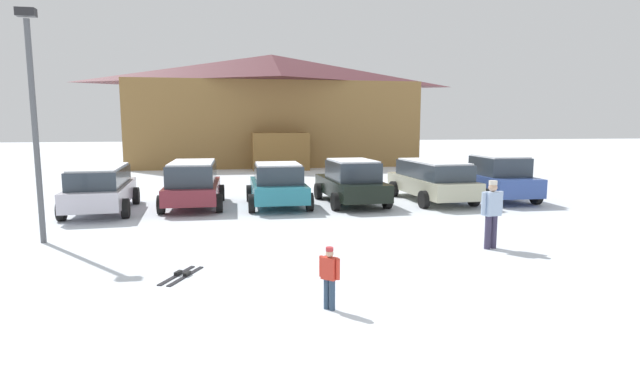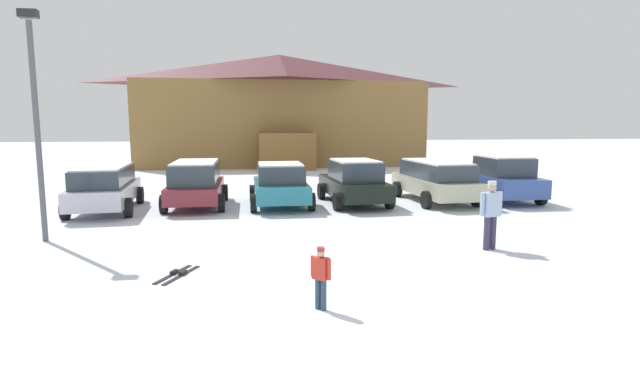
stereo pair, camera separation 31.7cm
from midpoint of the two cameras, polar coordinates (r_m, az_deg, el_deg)
name	(u,v)px [view 1 (the left image)]	position (r m, az deg, el deg)	size (l,w,h in m)	color
ground	(468,376)	(6.62, 15.13, -19.69)	(160.00, 160.00, 0.00)	silver
ski_lodge	(272,109)	(38.23, -5.72, 9.43)	(20.40, 11.99, 8.07)	olive
parked_silver_wagon	(101,187)	(18.67, -24.20, 0.51)	(2.33, 4.75, 1.58)	silver
parked_maroon_van	(193,183)	(18.62, -14.79, 1.04)	(2.17, 4.22, 1.66)	maroon
parked_teal_hatchback	(278,184)	(18.28, -5.34, 0.86)	(2.23, 4.07, 1.59)	teal
parked_black_sedan	(351,182)	(18.77, 3.11, 1.18)	(2.29, 4.51, 1.68)	black
parked_beige_suv	(432,179)	(19.82, 12.23, 1.45)	(2.35, 4.88, 1.59)	#ADAC90
parked_blue_hatchback	(497,178)	(20.80, 19.17, 1.52)	(2.25, 4.07, 1.78)	#324C95
skier_child_in_red_jacket	(329,274)	(8.22, -0.03, -9.41)	(0.30, 0.29, 1.05)	#2C4058
skier_adult_in_blue_parka	(492,210)	(12.67, 18.36, -2.02)	(0.61, 0.32, 1.67)	#38324D
pair_of_skis	(182,275)	(10.52, -16.36, -9.08)	(0.81, 1.31, 0.08)	#232227
lamp_post	(34,115)	(14.40, -30.45, 7.63)	(0.44, 0.24, 5.78)	#515459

